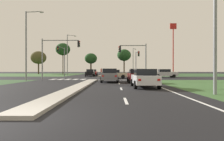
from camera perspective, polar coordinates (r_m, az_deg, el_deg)
The scene contains 36 objects.
ground_plane at distance 35.90m, azimuth -4.13°, elevation -2.14°, with size 200.00×200.00×0.00m, color black.
grass_verge_far_left at distance 66.64m, azimuth -24.70°, elevation -1.07°, with size 35.00×35.00×0.01m, color #385B2D.
grass_verge_far_right at distance 64.35m, azimuth 21.10°, elevation -1.11°, with size 35.00×35.00×0.01m, color #2D4C28.
median_island_near at distance 17.06m, azimuth -9.39°, elevation -4.52°, with size 1.20×22.00×0.14m, color #ADA89E.
median_island_far at distance 60.83m, azimuth -2.20°, elevation -1.11°, with size 1.20×36.00×0.14m, color #ADA89E.
lane_dash_near at distance 9.57m, azimuth 3.95°, elevation -8.64°, with size 0.14×2.00×0.01m, color silver.
lane_dash_second at distance 15.52m, azimuth 2.64°, elevation -5.23°, with size 0.14×2.00×0.01m, color silver.
lane_dash_third at distance 21.49m, azimuth 2.06°, elevation -3.71°, with size 0.14×2.00×0.01m, color silver.
edge_line_right at distance 18.23m, azimuth 12.99°, elevation -4.42°, with size 0.14×24.00×0.01m, color silver.
stop_bar_near at distance 28.80m, azimuth 2.28°, elevation -2.71°, with size 6.40×0.50×0.01m, color silver.
crosswalk_bar_near at distance 31.98m, azimuth -16.43°, elevation -2.43°, with size 0.70×2.80×0.01m, color silver.
crosswalk_bar_second at distance 31.66m, azimuth -14.44°, elevation -2.45°, with size 0.70×2.80×0.01m, color silver.
crosswalk_bar_third at distance 31.38m, azimuth -12.41°, elevation -2.47°, with size 0.70×2.80×0.01m, color silver.
crosswalk_bar_fourth at distance 31.14m, azimuth -10.34°, elevation -2.49°, with size 0.70×2.80×0.01m, color silver.
crosswalk_bar_fifth at distance 30.95m, azimuth -8.25°, elevation -2.51°, with size 0.70×2.80×0.01m, color silver.
car_white_near at distance 16.93m, azimuth 9.29°, elevation -2.11°, with size 2.05×4.51×1.54m.
car_maroon_second at distance 23.24m, azimuth 7.00°, elevation -1.44°, with size 2.00×4.52×1.58m.
car_grey_third at distance 23.92m, azimuth -0.65°, elevation -1.35°, with size 2.06×4.40×1.61m.
car_red_fourth at distance 51.17m, azimuth -5.38°, elevation -0.54°, with size 1.97×4.56×1.56m.
car_black_fifth at distance 44.78m, azimuth -6.23°, elevation -0.64°, with size 1.94×4.49×1.59m.
car_beige_sixth at distance 33.89m, azimuth 0.63°, elevation -0.99°, with size 4.51×1.98×1.48m.
car_silver_seventh at distance 38.96m, azimuth 14.84°, elevation -0.77°, with size 4.56×1.97×1.58m.
traffic_signal_far_right at distance 40.80m, azimuth 7.14°, elevation 3.29°, with size 0.32×4.99×5.27m.
traffic_signal_far_left at distance 41.90m, azimuth -14.03°, elevation 4.03°, with size 0.32×5.40×6.17m.
traffic_signal_near_right at distance 29.39m, azimuth 6.75°, elevation 4.39°, with size 4.11×0.32×5.28m.
traffic_signal_near_left at distance 30.49m, azimuth -15.73°, elevation 5.35°, with size 5.69×0.32×6.04m.
street_lamp_near at distance 13.75m, azimuth 27.47°, elevation 16.95°, with size 1.17×2.11×9.78m.
street_lamp_second at distance 29.49m, azimuth -22.98°, elevation 7.57°, with size 2.64×0.54×9.37m.
street_lamp_third at distance 52.33m, azimuth -12.45°, elevation 4.94°, with size 2.16×1.37×10.44m.
street_lamp_fourth at distance 63.40m, azimuth 6.13°, elevation 3.13°, with size 1.32×2.10×8.31m.
pedestrian_at_median at distance 48.73m, azimuth -3.11°, elevation -0.07°, with size 0.34×0.34×1.80m.
fastfood_pole_sign at distance 59.62m, azimuth 17.09°, elevation 8.80°, with size 1.80×0.40×14.59m.
treeline_near at distance 72.74m, azimuth -20.26°, elevation 3.46°, with size 5.17×5.17×7.83m.
treeline_second at distance 67.20m, azimuth -13.85°, elevation 5.90°, with size 4.67×4.67×10.15m.
treeline_third at distance 64.28m, azimuth -6.06°, elevation 3.40°, with size 3.93×3.93×6.76m.
treeline_fourth at distance 66.29m, azimuth 3.48°, elevation 4.38°, with size 4.55×4.55×8.26m.
Camera 1 is at (2.94, -5.74, 1.48)m, focal length 31.98 mm.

